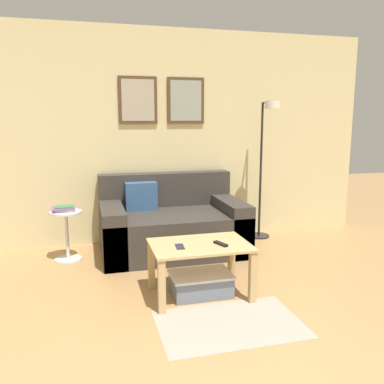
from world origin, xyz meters
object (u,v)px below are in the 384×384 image
at_px(book_stack, 64,208).
at_px(cell_phone, 180,246).
at_px(coffee_table, 200,254).
at_px(side_table, 67,231).
at_px(storage_bin, 201,284).
at_px(remote_control, 221,244).
at_px(couch, 171,225).
at_px(floor_lamp, 266,155).

xyz_separation_m(book_stack, cell_phone, (0.96, -1.27, -0.10)).
xyz_separation_m(coffee_table, side_table, (-1.13, 1.21, -0.04)).
bearing_deg(storage_bin, coffee_table, -147.86).
height_order(book_stack, remote_control, book_stack).
bearing_deg(cell_phone, side_table, 132.09).
xyz_separation_m(coffee_table, storage_bin, (0.01, 0.01, -0.27)).
bearing_deg(side_table, cell_phone, -52.85).
xyz_separation_m(couch, cell_phone, (-0.20, -1.27, 0.16)).
relative_size(couch, storage_bin, 3.02).
bearing_deg(couch, coffee_table, -90.54).
bearing_deg(couch, side_table, -179.02).
xyz_separation_m(side_table, book_stack, (-0.02, 0.02, 0.24)).
distance_m(coffee_table, floor_lamp, 1.95).
bearing_deg(book_stack, cell_phone, -52.79).
height_order(floor_lamp, remote_control, floor_lamp).
bearing_deg(storage_bin, book_stack, 133.31).
bearing_deg(coffee_table, floor_lamp, 48.03).
xyz_separation_m(floor_lamp, cell_phone, (-1.40, -1.39, -0.60)).
relative_size(side_table, remote_control, 3.55).
bearing_deg(cell_phone, coffee_table, 16.05).
bearing_deg(book_stack, side_table, -49.09).
bearing_deg(floor_lamp, coffee_table, -131.97).
distance_m(floor_lamp, remote_control, 1.87).
bearing_deg(floor_lamp, storage_bin, -131.88).
bearing_deg(remote_control, storage_bin, 132.04).
distance_m(book_stack, cell_phone, 1.59).
bearing_deg(storage_bin, cell_phone, -167.80).
height_order(coffee_table, side_table, side_table).
bearing_deg(book_stack, floor_lamp, 2.95).
distance_m(coffee_table, remote_control, 0.20).
bearing_deg(side_table, book_stack, 130.91).
bearing_deg(cell_phone, book_stack, 132.15).
bearing_deg(floor_lamp, couch, -174.28).
bearing_deg(storage_bin, side_table, 133.35).
height_order(couch, side_table, couch).
bearing_deg(coffee_table, storage_bin, 32.14).
bearing_deg(book_stack, coffee_table, -47.04).
height_order(floor_lamp, cell_phone, floor_lamp).
xyz_separation_m(storage_bin, floor_lamp, (1.21, 1.35, 0.96)).
bearing_deg(book_stack, couch, 0.06).
distance_m(side_table, cell_phone, 1.57).
bearing_deg(cell_phone, remote_control, -0.83).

